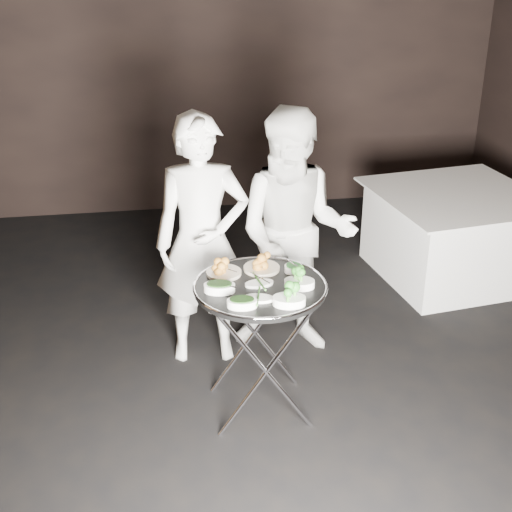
{
  "coord_description": "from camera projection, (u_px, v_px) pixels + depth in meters",
  "views": [
    {
      "loc": [
        -0.46,
        -3.42,
        2.68
      ],
      "look_at": [
        0.12,
        0.21,
        0.95
      ],
      "focal_mm": 50.0,
      "sensor_mm": 36.0,
      "label": 1
    }
  ],
  "objects": [
    {
      "name": "greens_bowl",
      "position": [
        294.0,
        267.0,
        4.12
      ],
      "size": [
        0.11,
        0.11,
        0.06
      ],
      "rotation": [
        0.0,
        0.0,
        0.39
      ],
      "color": "white",
      "rests_on": "serving_tray"
    },
    {
      "name": "waiter_right",
      "position": [
        295.0,
        234.0,
        4.64
      ],
      "size": [
        0.95,
        0.83,
        1.67
      ],
      "primitive_type": "imported",
      "rotation": [
        0.0,
        0.0,
        -0.28
      ],
      "color": "white",
      "rests_on": "floor"
    },
    {
      "name": "serving_tray",
      "position": [
        260.0,
        287.0,
        3.98
      ],
      "size": [
        0.76,
        0.76,
        0.04
      ],
      "color": "black",
      "rests_on": "tray_stand"
    },
    {
      "name": "tray_stand",
      "position": [
        260.0,
        343.0,
        4.14
      ],
      "size": [
        0.56,
        0.47,
        0.82
      ],
      "rotation": [
        0.0,
        0.0,
        0.06
      ],
      "color": "silver",
      "rests_on": "floor"
    },
    {
      "name": "spinach_bowl_a",
      "position": [
        219.0,
        286.0,
        3.9
      ],
      "size": [
        0.19,
        0.14,
        0.07
      ],
      "rotation": [
        0.0,
        0.0,
        -0.17
      ],
      "color": "white",
      "rests_on": "serving_tray"
    },
    {
      "name": "potato_plate_a",
      "position": [
        224.0,
        269.0,
        4.09
      ],
      "size": [
        0.21,
        0.21,
        0.07
      ],
      "rotation": [
        0.0,
        0.0,
        0.38
      ],
      "color": "beige",
      "rests_on": "serving_tray"
    },
    {
      "name": "asparagus_plate_a",
      "position": [
        259.0,
        283.0,
        3.98
      ],
      "size": [
        0.18,
        0.12,
        0.03
      ],
      "rotation": [
        0.0,
        0.0,
        0.15
      ],
      "color": "white",
      "rests_on": "serving_tray"
    },
    {
      "name": "serving_utensils",
      "position": [
        261.0,
        273.0,
        4.02
      ],
      "size": [
        0.57,
        0.42,
        0.01
      ],
      "color": "silver",
      "rests_on": "serving_tray"
    },
    {
      "name": "wall_back",
      "position": [
        190.0,
        59.0,
        6.78
      ],
      "size": [
        6.0,
        0.05,
        3.0
      ],
      "primitive_type": "cube",
      "color": "black",
      "rests_on": "floor"
    },
    {
      "name": "waiter_left",
      "position": [
        202.0,
        242.0,
        4.54
      ],
      "size": [
        0.62,
        0.42,
        1.66
      ],
      "primitive_type": "imported",
      "rotation": [
        0.0,
        0.0,
        -0.05
      ],
      "color": "white",
      "rests_on": "floor"
    },
    {
      "name": "spinach_bowl_b",
      "position": [
        242.0,
        302.0,
        3.75
      ],
      "size": [
        0.17,
        0.12,
        0.07
      ],
      "rotation": [
        0.0,
        0.0,
        -0.12
      ],
      "color": "white",
      "rests_on": "serving_tray"
    },
    {
      "name": "floor",
      "position": [
        242.0,
        419.0,
        4.27
      ],
      "size": [
        6.0,
        7.0,
        0.05
      ],
      "primitive_type": "cube",
      "color": "black",
      "rests_on": "ground"
    },
    {
      "name": "broccoli_bowl_b",
      "position": [
        289.0,
        299.0,
        3.77
      ],
      "size": [
        0.2,
        0.15,
        0.07
      ],
      "rotation": [
        0.0,
        0.0,
        -0.16
      ],
      "color": "white",
      "rests_on": "serving_tray"
    },
    {
      "name": "broccoli_bowl_a",
      "position": [
        299.0,
        282.0,
        3.95
      ],
      "size": [
        0.19,
        0.16,
        0.07
      ],
      "rotation": [
        0.0,
        0.0,
        -0.24
      ],
      "color": "white",
      "rests_on": "serving_tray"
    },
    {
      "name": "potato_plate_b",
      "position": [
        262.0,
        264.0,
        4.15
      ],
      "size": [
        0.21,
        0.21,
        0.08
      ],
      "rotation": [
        0.0,
        0.0,
        -0.25
      ],
      "color": "beige",
      "rests_on": "serving_tray"
    },
    {
      "name": "asparagus_plate_b",
      "position": [
        258.0,
        298.0,
        3.82
      ],
      "size": [
        0.18,
        0.13,
        0.03
      ],
      "rotation": [
        0.0,
        0.0,
        -0.23
      ],
      "color": "white",
      "rests_on": "serving_tray"
    },
    {
      "name": "dining_table",
      "position": [
        453.0,
        235.0,
        5.82
      ],
      "size": [
        1.25,
        1.25,
        0.72
      ],
      "rotation": [
        0.0,
        0.0,
        0.14
      ],
      "color": "white",
      "rests_on": "floor"
    }
  ]
}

